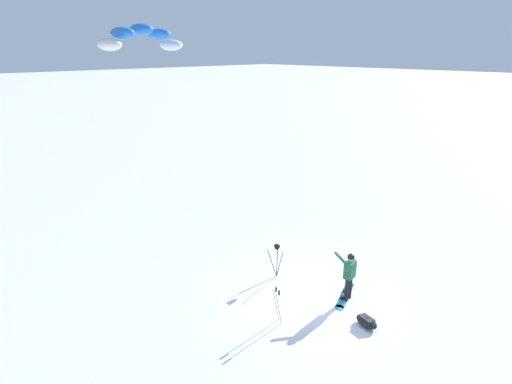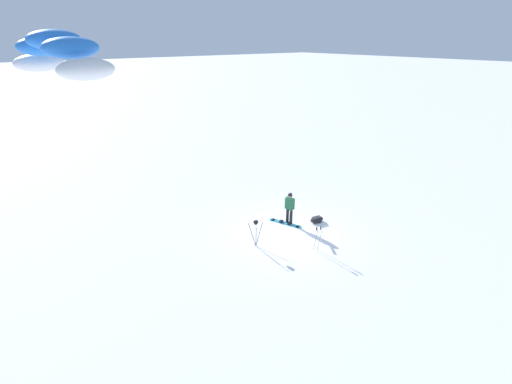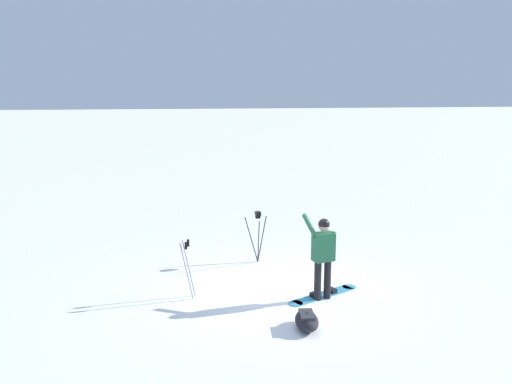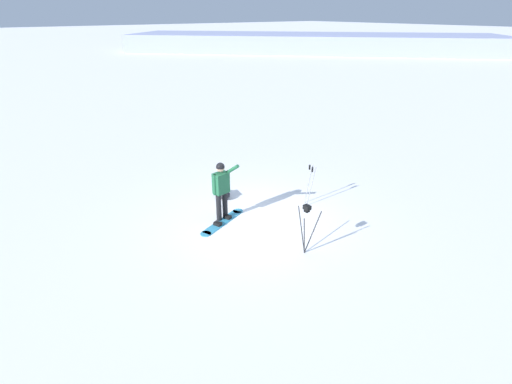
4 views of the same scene
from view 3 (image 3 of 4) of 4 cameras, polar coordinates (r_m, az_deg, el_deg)
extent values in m
plane|color=white|center=(10.71, 2.97, -10.90)|extent=(300.00, 300.00, 0.00)
cylinder|color=black|center=(10.17, 6.89, -9.78)|extent=(0.14, 0.14, 0.79)
cylinder|color=black|center=(10.28, 7.97, -9.59)|extent=(0.14, 0.14, 0.79)
cube|color=#1E5938|center=(10.01, 7.53, -6.07)|extent=(0.43, 0.32, 0.56)
sphere|color=tan|center=(9.90, 7.58, -3.76)|extent=(0.21, 0.21, 0.21)
sphere|color=black|center=(9.89, 7.59, -3.59)|extent=(0.22, 0.22, 0.22)
cylinder|color=#1E5938|center=(10.02, 6.00, -3.73)|extent=(0.16, 0.52, 0.39)
cylinder|color=#1E5938|center=(10.10, 8.56, -5.95)|extent=(0.09, 0.09, 0.56)
cube|color=teal|center=(10.53, 7.53, -11.31)|extent=(1.46, 0.79, 0.02)
cylinder|color=teal|center=(10.08, 4.44, -12.29)|extent=(0.28, 0.28, 0.02)
cylinder|color=teal|center=(11.02, 10.34, -10.39)|extent=(0.28, 0.28, 0.02)
cube|color=black|center=(10.38, 6.64, -11.35)|extent=(0.20, 0.24, 0.08)
cube|color=black|center=(10.66, 8.41, -10.78)|extent=(0.20, 0.24, 0.08)
ellipsoid|color=black|center=(9.08, 5.68, -14.10)|extent=(0.53, 0.76, 0.28)
cube|color=#2C2C33|center=(9.03, 5.69, -13.53)|extent=(0.32, 0.46, 0.08)
cylinder|color=#262628|center=(12.13, 0.28, -5.60)|extent=(0.08, 0.35, 1.08)
cylinder|color=#262628|center=(12.41, 0.68, -5.22)|extent=(0.30, 0.23, 1.08)
cylinder|color=#262628|center=(12.34, -0.52, -5.31)|extent=(0.30, 0.22, 1.08)
cube|color=black|center=(12.14, 0.21, -2.81)|extent=(0.10, 0.10, 0.06)
cube|color=black|center=(12.12, 0.21, -2.44)|extent=(0.12, 0.16, 0.10)
cylinder|color=gray|center=(10.31, -7.51, -8.39)|extent=(0.25, 0.08, 1.15)
cylinder|color=black|center=(10.16, -7.58, -5.65)|extent=(0.05, 0.05, 0.14)
cylinder|color=gray|center=(10.14, -7.75, -8.74)|extent=(0.25, 0.06, 1.15)
cylinder|color=black|center=(9.98, -7.82, -5.95)|extent=(0.05, 0.05, 0.14)
camera|label=1|loc=(7.81, -86.44, 29.38)|focal=28.66mm
camera|label=2|loc=(21.35, -37.39, 20.57)|focal=24.91mm
camera|label=4|loc=(19.07, 12.76, 14.12)|focal=27.79mm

